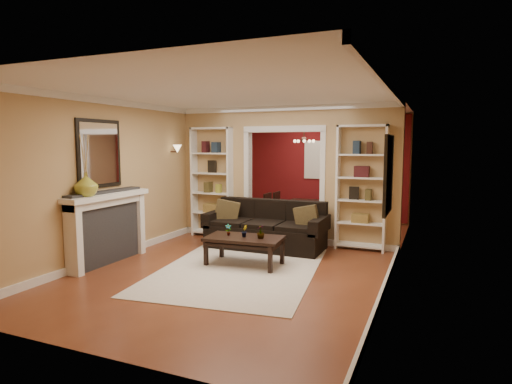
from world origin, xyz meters
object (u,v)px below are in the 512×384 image
at_px(coffee_table, 244,251).
at_px(bookshelf_right, 361,188).
at_px(bookshelf_left, 212,182).
at_px(fireplace, 109,229).
at_px(sofa, 265,225).
at_px(dining_table, 303,216).

distance_m(coffee_table, bookshelf_right, 2.53).
relative_size(bookshelf_left, bookshelf_right, 1.00).
relative_size(coffee_table, fireplace, 0.72).
distance_m(bookshelf_left, fireplace, 2.65).
distance_m(sofa, dining_table, 2.17).
xyz_separation_m(fireplace, dining_table, (2.07, 4.11, -0.29)).
xyz_separation_m(sofa, dining_table, (0.09, 2.16, -0.15)).
distance_m(bookshelf_right, dining_table, 2.39).
bearing_deg(bookshelf_right, dining_table, 134.79).
bearing_deg(bookshelf_left, bookshelf_right, 0.00).
height_order(sofa, coffee_table, sofa).
xyz_separation_m(bookshelf_left, dining_table, (1.53, 1.58, -0.86)).
bearing_deg(bookshelf_left, sofa, -21.93).
height_order(bookshelf_left, fireplace, bookshelf_left).
bearing_deg(coffee_table, bookshelf_right, 44.27).
xyz_separation_m(bookshelf_left, fireplace, (-0.54, -2.53, -0.57)).
height_order(coffee_table, bookshelf_left, bookshelf_left).
height_order(coffee_table, bookshelf_right, bookshelf_right).
xyz_separation_m(bookshelf_right, dining_table, (-1.57, 1.58, -0.86)).
height_order(sofa, bookshelf_right, bookshelf_right).
distance_m(sofa, bookshelf_left, 1.71).
bearing_deg(sofa, coffee_table, -84.97).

